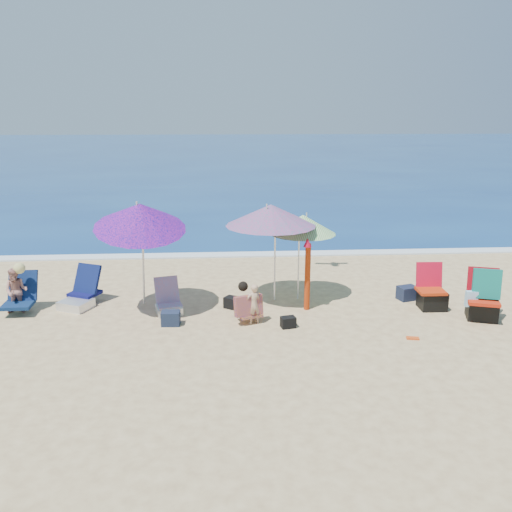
{
  "coord_description": "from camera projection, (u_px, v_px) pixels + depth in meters",
  "views": [
    {
      "loc": [
        -0.94,
        -8.93,
        3.83
      ],
      "look_at": [
        -0.3,
        1.0,
        1.1
      ],
      "focal_mm": 37.05,
      "sensor_mm": 36.0,
      "label": 1
    }
  ],
  "objects": [
    {
      "name": "furled_umbrella",
      "position": [
        307.0,
        270.0,
        10.34
      ],
      "size": [
        0.21,
        0.29,
        1.49
      ],
      "color": "#A52F0B",
      "rests_on": "ground"
    },
    {
      "name": "umbrella_blue",
      "position": [
        140.0,
        216.0,
        9.86
      ],
      "size": [
        2.18,
        2.22,
        2.37
      ],
      "color": "silver",
      "rests_on": "ground"
    },
    {
      "name": "bag_navy_b",
      "position": [
        407.0,
        293.0,
        11.1
      ],
      "size": [
        0.45,
        0.38,
        0.29
      ],
      "color": "#181F35",
      "rests_on": "ground"
    },
    {
      "name": "ground",
      "position": [
        276.0,
        328.0,
        9.66
      ],
      "size": [
        120.0,
        120.0,
        0.0
      ],
      "color": "#D8BC84",
      "rests_on": "ground"
    },
    {
      "name": "orange_item",
      "position": [
        413.0,
        338.0,
        9.19
      ],
      "size": [
        0.23,
        0.14,
        0.03
      ],
      "color": "#D64916",
      "rests_on": "ground"
    },
    {
      "name": "chair_rainbow",
      "position": [
        169.0,
        304.0,
        10.37
      ],
      "size": [
        0.6,
        0.69,
        0.67
      ],
      "color": "#D64B51",
      "rests_on": "ground"
    },
    {
      "name": "person_center",
      "position": [
        251.0,
        304.0,
        9.79
      ],
      "size": [
        0.56,
        0.52,
        0.78
      ],
      "color": "tan",
      "rests_on": "ground"
    },
    {
      "name": "umbrella_striped",
      "position": [
        303.0,
        224.0,
        10.83
      ],
      "size": [
        1.77,
        1.77,
        1.82
      ],
      "color": "white",
      "rests_on": "ground"
    },
    {
      "name": "chair_navy",
      "position": [
        81.0,
        296.0,
        10.73
      ],
      "size": [
        0.83,
        1.04,
        0.78
      ],
      "color": "#0C0F46",
      "rests_on": "ground"
    },
    {
      "name": "camp_chair_left",
      "position": [
        432.0,
        295.0,
        10.56
      ],
      "size": [
        0.58,
        0.56,
        0.91
      ],
      "color": "#B42C0C",
      "rests_on": "ground"
    },
    {
      "name": "bag_navy_a",
      "position": [
        171.0,
        318.0,
        9.77
      ],
      "size": [
        0.35,
        0.26,
        0.26
      ],
      "color": "#192338",
      "rests_on": "ground"
    },
    {
      "name": "umbrella_turquoise",
      "position": [
        271.0,
        215.0,
        10.51
      ],
      "size": [
        2.38,
        2.38,
        2.09
      ],
      "color": "white",
      "rests_on": "ground"
    },
    {
      "name": "person_left",
      "position": [
        17.0,
        290.0,
        10.29
      ],
      "size": [
        0.58,
        0.72,
        1.01
      ],
      "color": "#AE7568",
      "rests_on": "ground"
    },
    {
      "name": "camp_chair_right",
      "position": [
        482.0,
        301.0,
        9.98
      ],
      "size": [
        0.74,
        0.78,
        1.02
      ],
      "color": "red",
      "rests_on": "ground"
    },
    {
      "name": "bag_black_a",
      "position": [
        233.0,
        303.0,
        10.62
      ],
      "size": [
        0.38,
        0.36,
        0.23
      ],
      "color": "black",
      "rests_on": "ground"
    },
    {
      "name": "foam",
      "position": [
        257.0,
        254.0,
        14.56
      ],
      "size": [
        120.0,
        0.5,
        0.04
      ],
      "color": "white",
      "rests_on": "ground"
    },
    {
      "name": "bag_black_b",
      "position": [
        288.0,
        322.0,
        9.66
      ],
      "size": [
        0.3,
        0.23,
        0.2
      ],
      "color": "black",
      "rests_on": "ground"
    },
    {
      "name": "sea",
      "position": [
        231.0,
        152.0,
        52.98
      ],
      "size": [
        120.0,
        80.0,
        0.12
      ],
      "color": "navy",
      "rests_on": "ground"
    }
  ]
}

